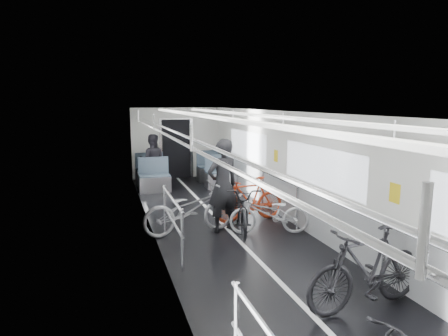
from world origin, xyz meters
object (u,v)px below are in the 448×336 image
(bike_right_near, at_px, (367,268))
(bike_right_mid, at_px, (270,213))
(bike_left_far, at_px, (189,209))
(bike_aisle, at_px, (241,208))
(person_standing, at_px, (223,186))
(bike_right_far, at_px, (249,199))
(person_seated, at_px, (152,160))

(bike_right_near, relative_size, bike_right_mid, 1.13)
(bike_left_far, distance_m, bike_aisle, 1.05)
(bike_left_far, relative_size, person_standing, 1.01)
(bike_left_far, distance_m, person_standing, 0.81)
(bike_right_far, xyz_separation_m, bike_aisle, (-0.40, -0.59, -0.01))
(bike_left_far, relative_size, bike_right_far, 1.16)
(bike_right_mid, distance_m, bike_right_far, 0.94)
(bike_left_far, height_order, person_standing, person_standing)
(bike_right_mid, bearing_deg, bike_right_far, -161.44)
(bike_right_mid, distance_m, person_standing, 1.08)
(bike_left_far, relative_size, person_seated, 1.17)
(bike_right_mid, distance_m, bike_aisle, 0.59)
(bike_right_near, bearing_deg, bike_left_far, -162.96)
(bike_aisle, xyz_separation_m, person_seated, (-1.19, 4.89, 0.33))
(bike_left_far, xyz_separation_m, bike_right_mid, (1.51, -0.49, -0.08))
(bike_right_far, bearing_deg, bike_left_far, -78.80)
(bike_left_far, height_order, bike_right_mid, bike_left_far)
(bike_right_near, relative_size, bike_aisle, 0.98)
(bike_right_far, bearing_deg, person_standing, -63.07)
(bike_right_mid, distance_m, person_seated, 5.51)
(person_seated, bearing_deg, bike_aisle, 115.25)
(bike_right_near, height_order, bike_aisle, bike_right_near)
(bike_aisle, distance_m, person_standing, 0.60)
(bike_right_far, relative_size, person_seated, 1.00)
(bike_aisle, bearing_deg, bike_right_mid, -22.47)
(bike_right_near, height_order, person_seated, person_seated)
(bike_right_mid, bearing_deg, person_seated, -148.52)
(person_standing, bearing_deg, bike_right_far, -162.84)
(bike_right_near, bearing_deg, bike_right_mid, 173.94)
(bike_right_mid, xyz_separation_m, person_seated, (-1.67, 5.23, 0.39))
(bike_right_near, relative_size, person_standing, 0.96)
(bike_right_near, distance_m, person_standing, 3.61)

